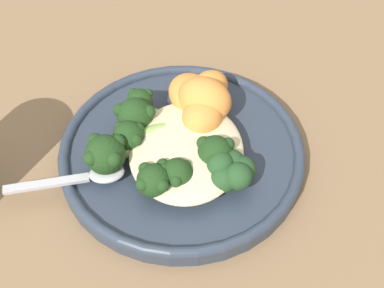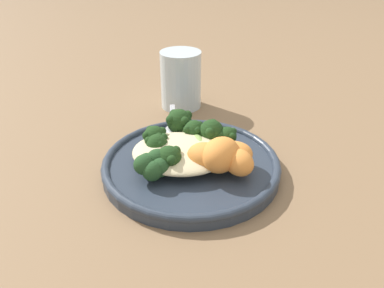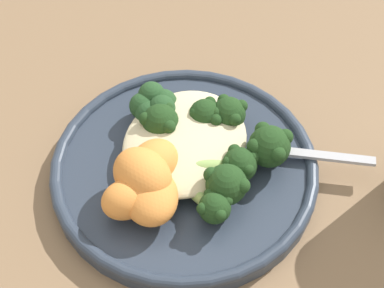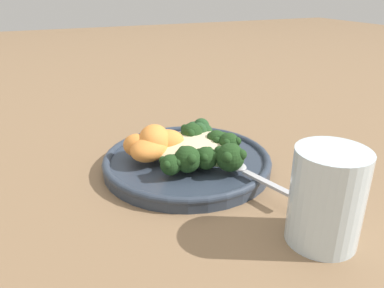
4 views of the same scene
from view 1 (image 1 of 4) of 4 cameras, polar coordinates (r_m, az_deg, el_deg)
ground_plane at (r=0.56m, az=-1.06°, el=-1.57°), size 4.00×4.00×0.00m
plate at (r=0.56m, az=-1.50°, el=-0.65°), size 0.25×0.25×0.02m
quinoa_mound at (r=0.53m, az=-0.61°, el=-0.66°), size 0.13×0.11×0.02m
broccoli_stalk_0 at (r=0.56m, az=-4.37°, el=3.76°), size 0.06×0.09×0.03m
broccoli_stalk_1 at (r=0.55m, az=-5.56°, el=2.89°), size 0.04×0.08×0.04m
broccoli_stalk_2 at (r=0.54m, az=-5.47°, el=1.01°), size 0.05×0.08×0.03m
broccoli_stalk_3 at (r=0.52m, az=-7.71°, el=-0.63°), size 0.09×0.11×0.04m
broccoli_stalk_4 at (r=0.51m, az=-3.54°, el=-3.05°), size 0.11×0.05×0.03m
broccoli_stalk_5 at (r=0.52m, az=-1.52°, el=-1.32°), size 0.12×0.03×0.03m
broccoli_stalk_6 at (r=0.52m, az=1.94°, el=-0.53°), size 0.08×0.07×0.04m
sweet_potato_chunk_0 at (r=0.58m, az=1.87°, el=6.07°), size 0.06×0.06×0.04m
sweet_potato_chunk_1 at (r=0.56m, az=1.33°, el=4.79°), size 0.07×0.07×0.05m
sweet_potato_chunk_2 at (r=0.55m, az=1.13°, el=2.94°), size 0.06×0.05×0.04m
sweet_potato_chunk_3 at (r=0.57m, az=0.10°, el=5.26°), size 0.08×0.08×0.03m
kale_tuft at (r=0.51m, az=4.21°, el=-2.83°), size 0.05×0.05×0.03m
spoon at (r=0.53m, az=-10.79°, el=-3.35°), size 0.05×0.12×0.01m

